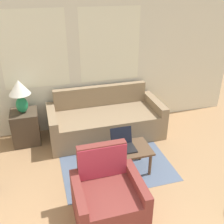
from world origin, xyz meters
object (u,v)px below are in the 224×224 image
object	(u,v)px
couch	(105,121)
coffee_table	(119,153)
armchair	(108,199)
tv_remote	(106,150)
table_lamp	(20,92)
laptop	(123,144)
cup_navy	(103,155)
cup_yellow	(95,147)

from	to	relation	value
couch	coffee_table	distance (m)	1.11
armchair	tv_remote	bearing A→B (deg)	76.68
coffee_table	couch	bearing A→B (deg)	85.95
table_lamp	coffee_table	bearing A→B (deg)	-43.23
laptop	cup_navy	xyz separation A→B (m)	(-0.34, -0.16, -0.02)
couch	coffee_table	bearing A→B (deg)	-94.05
couch	table_lamp	world-z (taller)	table_lamp
laptop	coffee_table	bearing A→B (deg)	-144.75
cup_yellow	laptop	bearing A→B (deg)	-4.80
couch	tv_remote	size ratio (longest dim) A/B	13.11
table_lamp	cup_navy	bearing A→B (deg)	-52.23
cup_navy	tv_remote	size ratio (longest dim) A/B	0.62
armchair	cup_yellow	world-z (taller)	armchair
couch	laptop	distance (m)	1.07
armchair	laptop	xyz separation A→B (m)	(0.45, 0.80, 0.18)
armchair	tv_remote	distance (m)	0.81
couch	armchair	bearing A→B (deg)	-103.95
coffee_table	armchair	bearing A→B (deg)	-117.09
couch	table_lamp	bearing A→B (deg)	174.52
laptop	cup_yellow	size ratio (longest dim) A/B	3.21
couch	cup_yellow	xyz separation A→B (m)	(-0.41, -1.02, 0.17)
coffee_table	tv_remote	world-z (taller)	tv_remote
laptop	cup_navy	size ratio (longest dim) A/B	3.39
cup_yellow	tv_remote	world-z (taller)	cup_yellow
armchair	laptop	distance (m)	0.94
laptop	cup_navy	distance (m)	0.38
tv_remote	table_lamp	bearing A→B (deg)	132.91
coffee_table	cup_navy	world-z (taller)	cup_navy
table_lamp	cup_yellow	distance (m)	1.61
armchair	coffee_table	size ratio (longest dim) A/B	0.95
armchair	table_lamp	xyz separation A→B (m)	(-0.94, 1.99, 0.68)
cup_navy	couch	bearing A→B (deg)	74.05
armchair	tv_remote	world-z (taller)	armchair
cup_navy	cup_yellow	size ratio (longest dim) A/B	0.95
coffee_table	laptop	distance (m)	0.14
cup_navy	armchair	bearing A→B (deg)	-99.99
table_lamp	laptop	distance (m)	1.90
armchair	cup_navy	xyz separation A→B (m)	(0.11, 0.63, 0.16)
laptop	cup_yellow	world-z (taller)	laptop
cup_yellow	tv_remote	xyz separation A→B (m)	(0.14, -0.05, -0.04)
laptop	tv_remote	world-z (taller)	laptop
coffee_table	tv_remote	bearing A→B (deg)	170.52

